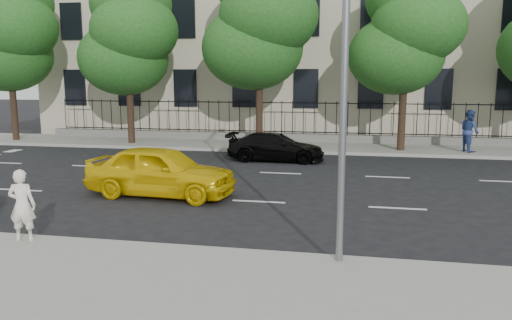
{
  "coord_description": "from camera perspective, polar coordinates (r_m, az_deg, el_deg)",
  "views": [
    {
      "loc": [
        2.68,
        -11.7,
        3.69
      ],
      "look_at": [
        -0.18,
        3.0,
        1.17
      ],
      "focal_mm": 35.0,
      "sensor_mm": 36.0,
      "label": 1
    }
  ],
  "objects": [
    {
      "name": "pedestrian_far",
      "position": [
        25.66,
        23.21,
        3.09
      ],
      "size": [
        1.05,
        1.18,
        2.0
      ],
      "primitive_type": "imported",
      "rotation": [
        0.0,
        0.0,
        1.94
      ],
      "color": "navy",
      "rests_on": "far_sidewalk"
    },
    {
      "name": "ground",
      "position": [
        12.56,
        -1.82,
        -7.55
      ],
      "size": [
        120.0,
        120.0,
        0.0
      ],
      "primitive_type": "plane",
      "color": "black",
      "rests_on": "ground"
    },
    {
      "name": "black_sedan",
      "position": [
        21.98,
        2.27,
        1.51
      ],
      "size": [
        4.28,
        1.78,
        1.24
      ],
      "primitive_type": "imported",
      "rotation": [
        0.0,
        0.0,
        1.56
      ],
      "color": "black",
      "rests_on": "ground"
    },
    {
      "name": "tree_c",
      "position": [
        25.63,
        0.54,
        15.64
      ],
      "size": [
        5.89,
        5.5,
        9.8
      ],
      "color": "#382619",
      "rests_on": "far_sidewalk"
    },
    {
      "name": "near_sidewalk",
      "position": [
        8.92,
        -7.71,
        -14.47
      ],
      "size": [
        60.0,
        4.0,
        0.15
      ],
      "primitive_type": "cube",
      "color": "gray",
      "rests_on": "ground"
    },
    {
      "name": "yellow_taxi",
      "position": [
        15.73,
        -10.81,
        -1.24
      ],
      "size": [
        4.79,
        2.26,
        1.59
      ],
      "primitive_type": "imported",
      "rotation": [
        0.0,
        0.0,
        1.49
      ],
      "color": "yellow",
      "rests_on": "ground"
    },
    {
      "name": "far_sidewalk",
      "position": [
        26.09,
        5.02,
        1.55
      ],
      "size": [
        60.0,
        4.0,
        0.15
      ],
      "primitive_type": "cube",
      "color": "gray",
      "rests_on": "ground"
    },
    {
      "name": "woman_near",
      "position": [
        11.94,
        -25.17,
        -4.7
      ],
      "size": [
        0.64,
        0.48,
        1.58
      ],
      "primitive_type": "imported",
      "rotation": [
        0.0,
        0.0,
        3.34
      ],
      "color": "white",
      "rests_on": "near_sidewalk"
    },
    {
      "name": "tree_d",
      "position": [
        25.26,
        16.85,
        14.03
      ],
      "size": [
        5.34,
        4.94,
        8.84
      ],
      "color": "#382619",
      "rests_on": "far_sidewalk"
    },
    {
      "name": "tree_b",
      "position": [
        27.72,
        -14.27,
        13.72
      ],
      "size": [
        5.53,
        5.12,
        8.97
      ],
      "color": "#382619",
      "rests_on": "far_sidewalk"
    },
    {
      "name": "tree_a",
      "position": [
        31.33,
        -26.27,
        13.05
      ],
      "size": [
        5.71,
        5.31,
        9.39
      ],
      "color": "#382619",
      "rests_on": "far_sidewalk"
    },
    {
      "name": "iron_fence",
      "position": [
        27.7,
        5.41,
        3.2
      ],
      "size": [
        30.0,
        0.5,
        2.2
      ],
      "color": "slate",
      "rests_on": "far_sidewalk"
    },
    {
      "name": "lane_markings",
      "position": [
        17.07,
        1.72,
        -2.92
      ],
      "size": [
        49.6,
        4.62,
        0.01
      ],
      "primitive_type": null,
      "color": "silver",
      "rests_on": "ground"
    }
  ]
}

